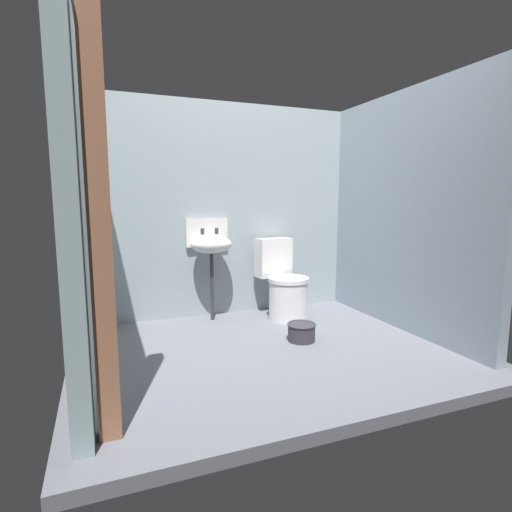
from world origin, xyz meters
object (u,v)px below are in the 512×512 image
object	(u,v)px
wooden_door_post	(99,224)
sink	(211,243)
toilet_near_wall	(284,286)
bucket	(301,332)

from	to	relation	value
wooden_door_post	sink	distance (m)	2.02
toilet_near_wall	sink	bearing A→B (deg)	-21.43
wooden_door_post	bucket	bearing A→B (deg)	29.39
bucket	toilet_near_wall	bearing A→B (deg)	77.37
sink	wooden_door_post	bearing A→B (deg)	-119.63
toilet_near_wall	bucket	xyz separation A→B (m)	(-0.15, -0.68, -0.24)
toilet_near_wall	sink	distance (m)	0.84
toilet_near_wall	bucket	distance (m)	0.74
wooden_door_post	toilet_near_wall	distance (m)	2.40
toilet_near_wall	sink	size ratio (longest dim) A/B	0.79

